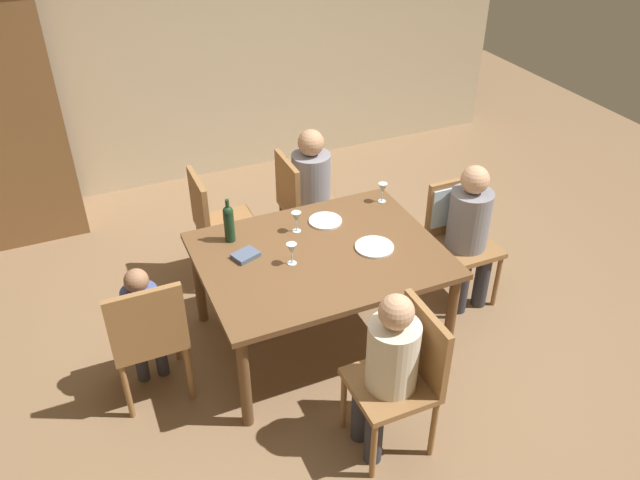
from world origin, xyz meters
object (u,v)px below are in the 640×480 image
wine_glass_near_left (292,250)px  dinner_plate_guest_left (374,247)px  person_child_small (144,318)px  wine_glass_near_right (383,189)px  chair_near (405,371)px  person_woman_host (470,227)px  chair_far_left (216,220)px  person_man_guest (314,185)px  chair_right_end (457,223)px  wine_glass_centre (296,218)px  person_man_bearded (388,364)px  dining_table (320,262)px  chair_left_end (148,333)px  chair_far_right (301,201)px  wine_bottle_tall_green (229,222)px  dinner_plate_host (325,221)px

wine_glass_near_left → dinner_plate_guest_left: 0.57m
person_child_small → wine_glass_near_right: bearing=12.2°
chair_near → person_woman_host: size_ratio=0.82×
chair_far_left → person_man_guest: bearing=90.0°
chair_right_end → chair_near: same height
person_woman_host → wine_glass_near_left: (-1.37, -0.01, 0.19)m
dinner_plate_guest_left → wine_glass_centre: bearing=135.1°
wine_glass_near_left → wine_glass_centre: bearing=63.7°
dinner_plate_guest_left → person_man_bearded: bearing=-113.0°
person_woman_host → wine_glass_centre: bearing=-15.2°
dining_table → chair_left_end: size_ratio=1.69×
dining_table → chair_near: (0.09, -0.97, -0.12)m
chair_far_right → chair_far_left: 0.70m
wine_glass_near_right → dinner_plate_guest_left: (-0.33, -0.51, -0.10)m
dining_table → chair_far_left: bearing=114.2°
wine_bottle_tall_green → chair_left_end: bearing=-145.5°
dinner_plate_guest_left → chair_left_end: bearing=179.9°
person_child_small → wine_glass_near_right: person_child_small is taller
dinner_plate_host → dinner_plate_guest_left: same height
chair_right_end → wine_glass_near_right: size_ratio=6.17×
chair_near → chair_left_end: same height
wine_bottle_tall_green → wine_glass_near_left: 0.50m
wine_glass_centre → wine_glass_near_right: (0.72, 0.12, 0.00)m
person_man_bearded → chair_right_end: bearing=-47.2°
person_man_guest → wine_glass_centre: 0.82m
person_man_bearded → dinner_plate_host: 1.33m
chair_far_right → dinner_plate_guest_left: size_ratio=3.59×
chair_far_left → wine_glass_near_left: 1.08m
chair_near → wine_glass_near_left: (-0.30, 0.94, 0.31)m
person_man_guest → dinner_plate_host: 0.68m
dinner_plate_host → person_child_small: bearing=-167.1°
person_child_small → person_man_bearded: bearing=-41.4°
chair_right_end → person_woman_host: size_ratio=0.82×
chair_far_right → wine_glass_near_right: chair_far_right is taller
dining_table → chair_far_left: 1.08m
dining_table → dinner_plate_guest_left: 0.37m
chair_right_end → wine_glass_near_left: (-1.37, -0.16, 0.25)m
person_man_bearded → wine_glass_near_left: 0.98m
dining_table → chair_right_end: (1.16, 0.12, -0.06)m
dining_table → person_man_bearded: 0.97m
chair_far_left → wine_bottle_tall_green: bearing=-4.9°
person_man_guest → wine_glass_near_left: 1.18m
chair_near → chair_far_left: 2.02m
person_woman_host → wine_bottle_tall_green: size_ratio=3.58×
person_woman_host → wine_glass_near_right: size_ratio=7.51×
person_woman_host → wine_glass_centre: size_ratio=7.51×
person_woman_host → dinner_plate_guest_left: (-0.81, -0.06, 0.09)m
chair_far_left → wine_glass_centre: 0.84m
person_woman_host → wine_glass_centre: 1.26m
chair_near → wine_glass_near_right: 1.55m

